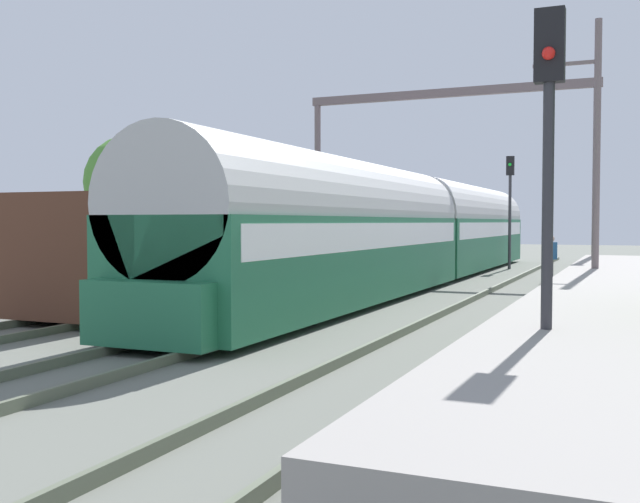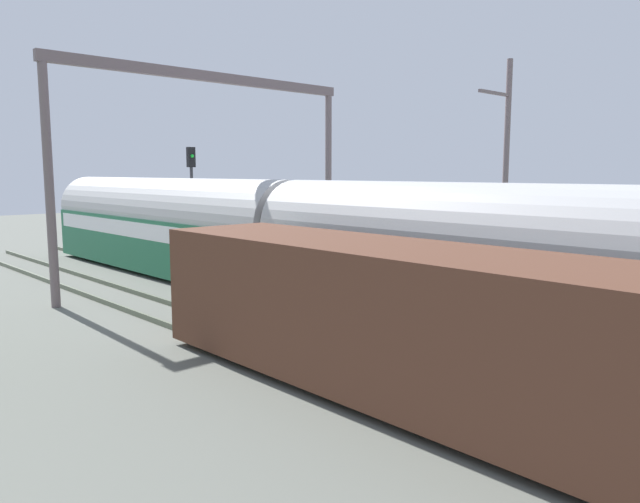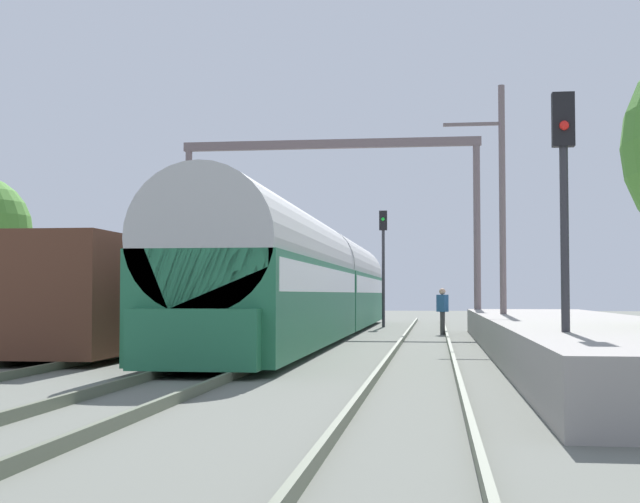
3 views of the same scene
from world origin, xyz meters
The scene contains 12 objects.
ground centered at (0.00, 0.00, 0.00)m, with size 120.00×120.00×0.00m, color #63665D.
track_far_west centered at (-3.96, 0.00, 0.08)m, with size 1.51×60.00×0.16m.
track_west centered at (0.00, 0.00, 0.08)m, with size 1.52×60.00×0.16m.
track_east centered at (3.96, 0.00, 0.08)m, with size 1.51×60.00×0.16m.
platform centered at (7.77, 2.00, 0.45)m, with size 4.40×28.00×0.90m.
passenger_train centered at (0.00, 10.70, 1.97)m, with size 2.93×32.85×3.82m.
freight_car centered at (-3.96, 2.52, 1.47)m, with size 2.80×13.00×2.70m.
person_crossing centered at (4.54, 12.74, 1.03)m, with size 0.45×0.45×1.73m.
railway_signal_near centered at (6.40, -6.20, 3.12)m, with size 0.36×0.30×4.85m.
railway_signal_far centered at (1.92, 19.97, 3.40)m, with size 0.36×0.30×5.34m.
catenary_gantry centered at (0.00, 15.23, 5.62)m, with size 12.31×0.28×7.86m.
catenary_pole_east_mid centered at (6.31, 6.85, 4.15)m, with size 1.90×0.20×8.00m.
Camera 3 is at (4.30, -21.38, 1.53)m, focal length 50.67 mm.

